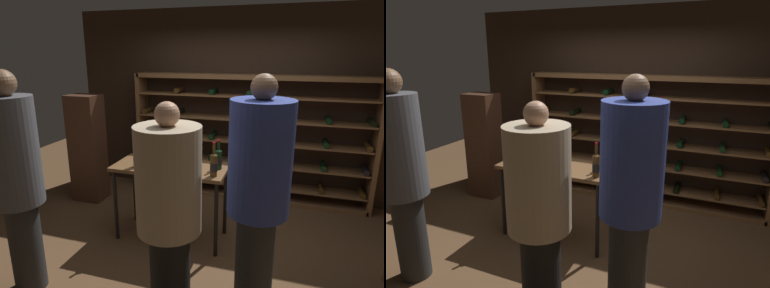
% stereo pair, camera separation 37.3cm
% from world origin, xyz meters
% --- Properties ---
extents(ground_plane, '(9.45, 9.45, 0.00)m').
position_xyz_m(ground_plane, '(0.00, 0.00, 0.00)').
color(ground_plane, brown).
extents(back_wall, '(5.05, 0.10, 2.79)m').
position_xyz_m(back_wall, '(0.00, 1.73, 1.39)').
color(back_wall, '#332319').
rests_on(back_wall, ground).
extents(wine_rack, '(3.45, 0.32, 1.85)m').
position_xyz_m(wine_rack, '(0.26, 1.52, 0.91)').
color(wine_rack, brown).
rests_on(wine_rack, ground).
extents(tasting_table, '(1.30, 0.59, 0.90)m').
position_xyz_m(tasting_table, '(-0.45, 0.13, 0.80)').
color(tasting_table, brown).
rests_on(tasting_table, ground).
extents(person_host_in_suit, '(0.52, 0.52, 1.82)m').
position_xyz_m(person_host_in_suit, '(-0.03, -1.00, 1.00)').
color(person_host_in_suit, black).
rests_on(person_host_in_suit, ground).
extents(person_bystander_dark_jacket, '(0.43, 0.43, 2.03)m').
position_xyz_m(person_bystander_dark_jacket, '(-1.41, -1.11, 1.13)').
color(person_bystander_dark_jacket, '#282828').
rests_on(person_bystander_dark_jacket, ground).
extents(person_guest_khaki, '(0.51, 0.51, 2.01)m').
position_xyz_m(person_guest_khaki, '(0.62, -0.66, 1.11)').
color(person_guest_khaki, '#282828').
rests_on(person_guest_khaki, ground).
extents(display_cabinet, '(0.44, 0.36, 1.58)m').
position_xyz_m(display_cabinet, '(-2.01, 0.79, 0.79)').
color(display_cabinet, '#4C2D1E').
rests_on(display_cabinet, ground).
extents(wine_bottle_black_capsule, '(0.08, 0.08, 0.36)m').
position_xyz_m(wine_bottle_black_capsule, '(-0.80, 0.01, 1.03)').
color(wine_bottle_black_capsule, black).
rests_on(wine_bottle_black_capsule, tasting_table).
extents(wine_bottle_red_label, '(0.08, 0.08, 0.34)m').
position_xyz_m(wine_bottle_red_label, '(0.10, 0.19, 1.02)').
color(wine_bottle_red_label, black).
rests_on(wine_bottle_red_label, tasting_table).
extents(wine_bottle_amber_reserve, '(0.08, 0.08, 0.37)m').
position_xyz_m(wine_bottle_amber_reserve, '(0.10, -0.05, 1.03)').
color(wine_bottle_amber_reserve, '#4C3314').
rests_on(wine_bottle_amber_reserve, tasting_table).
extents(wine_glass_stemmed_left, '(0.08, 0.08, 0.16)m').
position_xyz_m(wine_glass_stemmed_left, '(-0.64, 0.20, 1.02)').
color(wine_glass_stemmed_left, silver).
rests_on(wine_glass_stemmed_left, tasting_table).
extents(wine_glass_stemmed_center, '(0.08, 0.08, 0.14)m').
position_xyz_m(wine_glass_stemmed_center, '(-0.27, -0.04, 1.00)').
color(wine_glass_stemmed_center, silver).
rests_on(wine_glass_stemmed_center, tasting_table).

